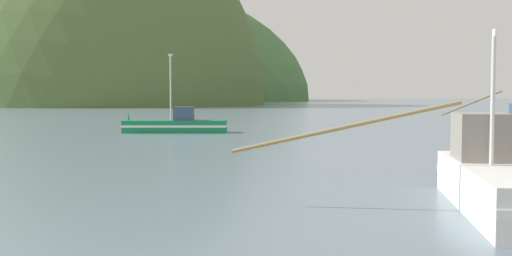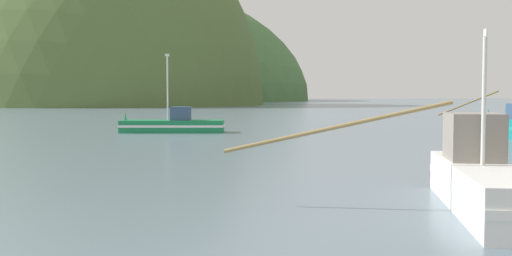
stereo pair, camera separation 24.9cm
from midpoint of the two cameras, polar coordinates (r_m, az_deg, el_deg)
name	(u,v)px [view 1 (the left image)]	position (r m, az deg, el deg)	size (l,w,h in m)	color
hill_far_left	(108,100)	(244.91, -13.51, 2.48)	(152.84, 122.27, 90.35)	#47703D
hill_mid_left	(102,105)	(163.70, -14.04, 2.08)	(82.07, 65.66, 100.37)	#516B38
fishing_boat_white	(487,179)	(18.94, 20.16, -4.43)	(14.78, 8.77, 5.15)	white
fishing_boat_teal	(512,126)	(49.66, 22.37, 0.16)	(11.45, 7.39, 6.26)	#147F84
fishing_boat_green	(174,125)	(51.94, -7.70, 0.31)	(8.59, 2.49, 6.52)	#197A47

